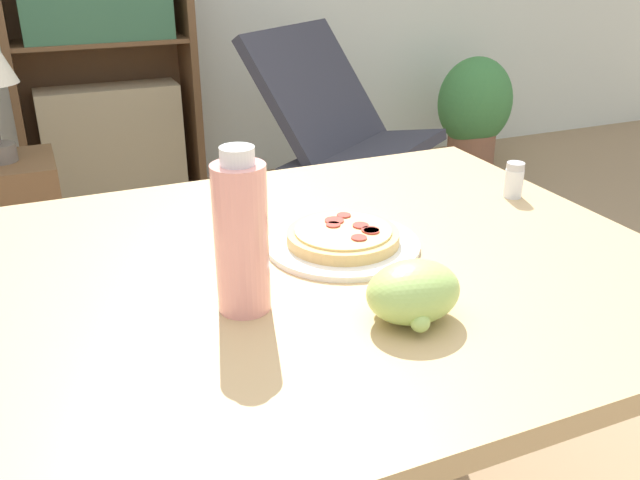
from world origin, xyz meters
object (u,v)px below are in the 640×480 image
drink_bottle (241,236)px  salt_shaker (514,180)px  lounge_chair_far (347,163)px  side_table (16,233)px  bookshelf (102,57)px  grape_bunch (413,292)px  potted_plant_floor (474,110)px  pizza_on_plate (343,240)px

drink_bottle → salt_shaker: size_ratio=3.29×
lounge_chair_far → drink_bottle: bearing=-154.8°
side_table → drink_bottle: bearing=-77.7°
drink_bottle → lounge_chair_far: (1.07, 1.89, -0.59)m
bookshelf → lounge_chair_far: bearing=-36.8°
lounge_chair_far → side_table: lounge_chair_far is taller
grape_bunch → bookshelf: bearing=92.0°
lounge_chair_far → potted_plant_floor: 1.13m
lounge_chair_far → side_table: size_ratio=1.88×
bookshelf → potted_plant_floor: bearing=-7.1°
drink_bottle → salt_shaker: bearing=18.7°
lounge_chair_far → bookshelf: (-0.96, 0.71, 0.44)m
grape_bunch → drink_bottle: drink_bottle is taller
potted_plant_floor → side_table: bearing=-164.2°
drink_bottle → side_table: size_ratio=0.44×
drink_bottle → potted_plant_floor: size_ratio=0.38×
bookshelf → side_table: bearing=-116.6°
salt_shaker → bookshelf: bearing=102.5°
bookshelf → potted_plant_floor: size_ratio=2.50×
lounge_chair_far → potted_plant_floor: size_ratio=1.60×
drink_bottle → side_table: 1.81m
pizza_on_plate → lounge_chair_far: lounge_chair_far is taller
grape_bunch → potted_plant_floor: 3.16m
drink_bottle → bookshelf: size_ratio=0.15×
pizza_on_plate → grape_bunch: (-0.01, -0.25, 0.03)m
grape_bunch → salt_shaker: 0.55m
pizza_on_plate → potted_plant_floor: bearing=49.8°
grape_bunch → potted_plant_floor: grape_bunch is taller
pizza_on_plate → potted_plant_floor: size_ratio=0.42×
bookshelf → side_table: (-0.47, -0.94, -0.45)m
drink_bottle → potted_plant_floor: 3.20m
pizza_on_plate → drink_bottle: 0.27m
grape_bunch → lounge_chair_far: 2.25m
grape_bunch → side_table: 1.95m
drink_bottle → bookshelf: bearing=87.6°
bookshelf → side_table: 1.15m
lounge_chair_far → potted_plant_floor: (1.03, 0.47, 0.05)m
salt_shaker → lounge_chair_far: bearing=75.7°
bookshelf → drink_bottle: bearing=-92.4°
pizza_on_plate → side_table: 1.71m
bookshelf → grape_bunch: bearing=-88.0°
grape_bunch → lounge_chair_far: bearing=66.8°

